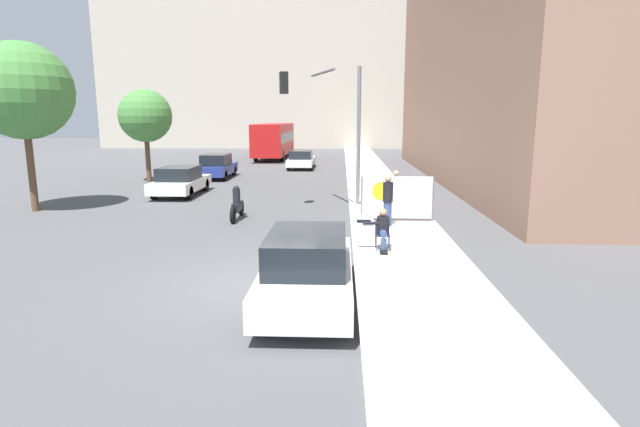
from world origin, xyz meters
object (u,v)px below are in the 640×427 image
Objects in this scene: car_on_road_nearest at (180,181)px; city_bus_on_road at (274,138)px; car_on_road_midblock at (217,166)px; jogger_on_sidewalk at (388,201)px; traffic_light_pole at (331,112)px; protest_banner at (397,197)px; motorcycle_on_road at (237,205)px; parked_car_curbside at (307,268)px; car_on_road_distant at (301,159)px; seated_protester at (382,229)px; pedestrian_behind at (396,193)px; street_tree_midblock at (145,116)px; street_tree_near_curb at (23,91)px.

city_bus_on_road is (1.62, 22.53, 1.12)m from car_on_road_nearest.
car_on_road_midblock is at bearing -95.66° from city_bus_on_road.
traffic_light_pole reaches higher than jogger_on_sidewalk.
car_on_road_nearest is at bearing -90.64° from car_on_road_midblock.
jogger_on_sidewalk is 0.30× the size of traffic_light_pole.
motorcycle_on_road is at bearing 172.74° from protest_banner.
car_on_road_distant is at bearing 94.89° from parked_car_curbside.
car_on_road_nearest is 7.02m from motorcycle_on_road.
seated_protester is 0.25× the size of car_on_road_distant.
car_on_road_distant is 18.96m from motorcycle_on_road.
traffic_light_pole is at bearing -24.74° from car_on_road_nearest.
car_on_road_midblock is 13.32m from motorcycle_on_road.
jogger_on_sidewalk is 0.15× the size of city_bus_on_road.
car_on_road_midblock is (-9.84, 12.64, -0.27)m from pedestrian_behind.
pedestrian_behind is 0.67× the size of protest_banner.
protest_banner is 16.66m from car_on_road_midblock.
traffic_light_pole is 1.05× the size of street_tree_midblock.
traffic_light_pole is 1.25× the size of parked_car_curbside.
pedestrian_behind is 0.15× the size of city_bus_on_road.
seated_protester is at bearing 64.04° from parked_car_curbside.
traffic_light_pole reaches higher than seated_protester.
car_on_road_midblock is 12.97m from street_tree_near_curb.
car_on_road_midblock is 5.12m from street_tree_midblock.
street_tree_near_curb reaches higher than parked_car_curbside.
seated_protester is 0.26× the size of parked_car_curbside.
city_bus_on_road is at bearing 97.19° from seated_protester.
traffic_light_pole reaches higher than city_bus_on_road.
pedestrian_behind is at bearing -73.61° from city_bus_on_road.
street_tree_midblock is at bearing -151.64° from car_on_road_midblock.
city_bus_on_road reaches higher than car_on_road_distant.
street_tree_near_curb reaches higher than city_bus_on_road.
car_on_road_midblock is at bearing 89.36° from car_on_road_nearest.
car_on_road_nearest is 2.12× the size of motorcycle_on_road.
car_on_road_nearest is 0.97× the size of car_on_road_distant.
protest_banner is 20.31m from car_on_road_distant.
car_on_road_midblock is at bearing 126.00° from protest_banner.
pedestrian_behind is at bearing -42.47° from traffic_light_pole.
car_on_road_nearest is at bearing -110.35° from car_on_road_distant.
street_tree_near_curb is 1.24× the size of street_tree_midblock.
parked_car_curbside is (-2.63, -7.73, -0.24)m from protest_banner.
city_bus_on_road is 1.70× the size of street_tree_near_curb.
car_on_road_distant is 0.41× the size of city_bus_on_road.
protest_banner is 30.20m from city_bus_on_road.
traffic_light_pole reaches higher than car_on_road_distant.
seated_protester is 3.22m from jogger_on_sidewalk.
street_tree_near_curb is (-11.83, 9.79, 4.03)m from parked_car_curbside.
jogger_on_sidewalk reaches higher than motorcycle_on_road.
protest_banner is (-0.05, -0.83, -0.03)m from pedestrian_behind.
seated_protester is 33.90m from city_bus_on_road.
pedestrian_behind is 4.45m from traffic_light_pole.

